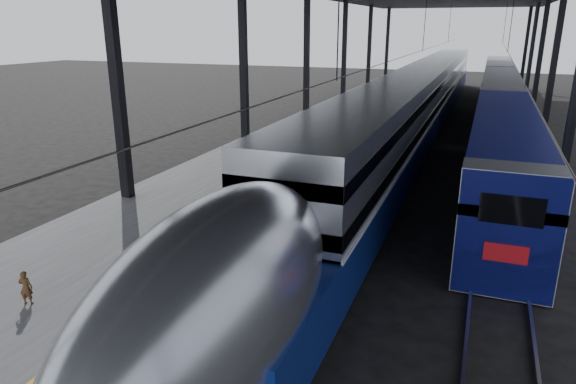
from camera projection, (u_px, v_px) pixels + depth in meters
The scene contains 7 objects.
ground at pixel (198, 320), 12.73m from camera, with size 160.00×160.00×0.00m, color black.
platform at pixel (315, 136), 31.54m from camera, with size 6.00×80.00×1.00m, color #4C4C4F.
yellow_strip at pixel (360, 131), 30.43m from camera, with size 0.30×80.00×0.01m, color yellow.
rails at pixel (449, 154), 28.94m from camera, with size 6.52×80.00×0.16m.
tgv_train at pixel (419, 105), 33.71m from camera, with size 3.01×65.20×4.31m.
second_train at pixel (499, 101), 37.28m from camera, with size 2.57×56.05×3.54m.
child at pixel (26, 287), 11.41m from camera, with size 0.30×0.20×0.82m, color #442A16.
Camera 1 is at (6.09, -9.59, 6.94)m, focal length 32.00 mm.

